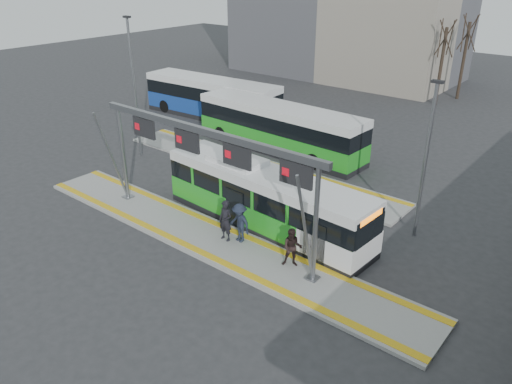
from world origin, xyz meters
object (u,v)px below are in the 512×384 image
gantry (205,151)px  hero_bus (265,200)px  passenger_b (292,248)px  passenger_a (225,221)px  passenger_c (240,223)px

gantry → hero_bus: size_ratio=1.14×
hero_bus → passenger_b: (3.19, -2.21, -0.41)m
gantry → passenger_a: size_ratio=6.63×
hero_bus → passenger_c: bearing=-82.4°
gantry → passenger_a: (1.01, 0.12, -3.17)m
passenger_a → passenger_b: (3.61, 0.18, -0.11)m
passenger_b → passenger_a: bearing=150.8°
gantry → passenger_c: gantry is taller
hero_bus → passenger_b: hero_bus is taller
hero_bus → passenger_b: bearing=-31.5°
gantry → passenger_b: 5.68m
passenger_a → passenger_c: (0.58, 0.31, -0.04)m
gantry → passenger_b: bearing=3.7°
hero_bus → passenger_a: hero_bus is taller
gantry → passenger_a: bearing=6.6°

